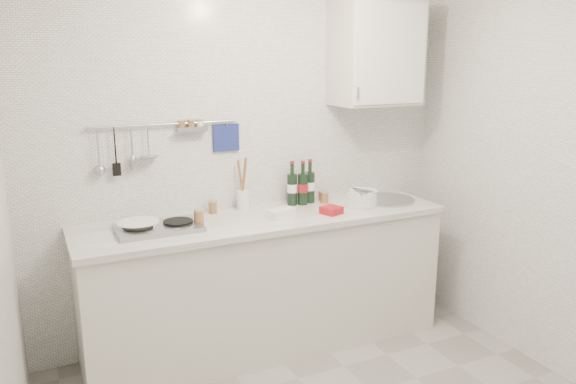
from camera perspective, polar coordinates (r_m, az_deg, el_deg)
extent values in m
cube|color=silver|center=(3.86, -4.09, 3.37)|extent=(3.00, 0.02, 2.50)
cube|color=beige|center=(3.83, -2.21, -9.38)|extent=(2.40, 0.60, 0.88)
cube|color=silver|center=(3.67, -2.28, -2.77)|extent=(2.44, 0.64, 0.04)
cube|color=black|center=(4.02, -2.28, -14.40)|extent=(2.34, 0.52, 0.10)
cube|color=#93969B|center=(3.46, -13.01, -3.56)|extent=(0.50, 0.32, 0.03)
cylinder|color=black|center=(3.43, -14.99, -3.43)|extent=(0.18, 0.18, 0.01)
cylinder|color=black|center=(3.48, -11.11, -2.98)|extent=(0.18, 0.18, 0.01)
cylinder|color=#93969B|center=(4.12, 9.95, -0.77)|extent=(0.40, 0.40, 0.02)
cylinder|color=#93969B|center=(4.13, 9.92, -1.52)|extent=(0.34, 0.34, 0.10)
cylinder|color=#93969B|center=(3.63, -12.52, 6.72)|extent=(0.95, 0.02, 0.02)
cube|color=navy|center=(3.77, -6.32, 5.52)|extent=(0.18, 0.02, 0.18)
cube|color=beige|center=(4.07, 8.93, 13.67)|extent=(0.60, 0.35, 0.70)
cube|color=white|center=(3.92, 10.45, 13.62)|extent=(0.56, 0.01, 0.66)
cylinder|color=#93969B|center=(3.77, 7.13, 9.94)|extent=(0.01, 0.01, 0.08)
cylinder|color=#5480BF|center=(3.50, -15.19, -3.64)|extent=(0.27, 0.27, 0.01)
cylinder|color=#5480BF|center=(3.50, -15.13, -3.43)|extent=(0.26, 0.26, 0.01)
cylinder|color=#5480BF|center=(3.50, -15.06, -3.22)|extent=(0.26, 0.26, 0.01)
cylinder|color=#5480BF|center=(3.50, -15.00, -3.01)|extent=(0.25, 0.25, 0.01)
cylinder|color=white|center=(3.97, 7.31, -1.20)|extent=(0.24, 0.24, 0.01)
cylinder|color=white|center=(3.97, 7.36, -1.01)|extent=(0.24, 0.24, 0.01)
cylinder|color=white|center=(3.98, 7.40, -0.82)|extent=(0.23, 0.23, 0.01)
cylinder|color=white|center=(3.98, 7.44, -0.63)|extent=(0.22, 0.22, 0.01)
cylinder|color=white|center=(3.98, 7.49, -0.43)|extent=(0.22, 0.22, 0.01)
cylinder|color=white|center=(3.99, 7.53, -0.24)|extent=(0.21, 0.21, 0.01)
cylinder|color=white|center=(3.99, 7.58, -0.05)|extent=(0.21, 0.21, 0.01)
cylinder|color=white|center=(3.99, 7.62, 0.14)|extent=(0.20, 0.20, 0.01)
cube|color=white|center=(3.64, -0.69, -2.16)|extent=(0.20, 0.14, 0.05)
cube|color=red|center=(3.73, 4.43, -1.85)|extent=(0.15, 0.15, 0.05)
cylinder|color=white|center=(3.82, -4.59, -0.83)|extent=(0.09, 0.09, 0.13)
cylinder|color=brown|center=(3.79, -4.48, 1.59)|extent=(0.04, 0.07, 0.26)
cylinder|color=brown|center=(3.79, -4.85, 1.43)|extent=(0.04, 0.05, 0.24)
cylinder|color=brown|center=(3.76, -7.66, -1.58)|extent=(0.05, 0.05, 0.08)
cylinder|color=tan|center=(3.75, -7.68, -0.95)|extent=(0.06, 0.06, 0.01)
cylinder|color=brown|center=(4.06, 3.52, -0.42)|extent=(0.06, 0.06, 0.06)
cylinder|color=tan|center=(4.05, 3.52, 0.08)|extent=(0.06, 0.06, 0.01)
cylinder|color=brown|center=(3.99, 3.73, -0.61)|extent=(0.06, 0.06, 0.07)
cylinder|color=tan|center=(3.98, 3.74, -0.04)|extent=(0.06, 0.06, 0.01)
cylinder|color=brown|center=(3.48, -9.05, -2.69)|extent=(0.06, 0.06, 0.10)
cylinder|color=tan|center=(3.47, -9.08, -1.83)|extent=(0.07, 0.07, 0.01)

